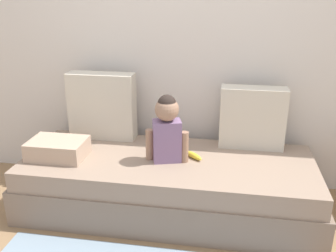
{
  "coord_description": "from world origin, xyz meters",
  "views": [
    {
      "loc": [
        0.4,
        -2.41,
        1.59
      ],
      "look_at": [
        -0.0,
        0.0,
        0.66
      ],
      "focal_mm": 40.09,
      "sensor_mm": 36.0,
      "label": 1
    }
  ],
  "objects": [
    {
      "name": "throw_pillow_right",
      "position": [
        0.59,
        0.32,
        0.65
      ],
      "size": [
        0.48,
        0.16,
        0.47
      ],
      "primitive_type": "cube",
      "color": "beige",
      "rests_on": "couch"
    },
    {
      "name": "couch",
      "position": [
        0.0,
        0.0,
        0.2
      ],
      "size": [
        2.14,
        0.84,
        0.41
      ],
      "color": "#826C5B",
      "rests_on": "ground"
    },
    {
      "name": "toddler",
      "position": [
        -0.01,
        -0.03,
        0.67
      ],
      "size": [
        0.3,
        0.17,
        0.48
      ],
      "color": "gray",
      "rests_on": "couch"
    },
    {
      "name": "throw_pillow_left",
      "position": [
        -0.59,
        0.32,
        0.68
      ],
      "size": [
        0.53,
        0.16,
        0.53
      ],
      "primitive_type": "cube",
      "color": "beige",
      "rests_on": "couch"
    },
    {
      "name": "back_wall",
      "position": [
        0.0,
        0.55,
        1.19
      ],
      "size": [
        5.34,
        0.1,
        2.38
      ],
      "primitive_type": "cube",
      "color": "silver",
      "rests_on": "ground"
    },
    {
      "name": "ground_plane",
      "position": [
        0.0,
        0.0,
        0.0
      ],
      "size": [
        12.0,
        12.0,
        0.0
      ],
      "primitive_type": "plane",
      "color": "#93704C"
    },
    {
      "name": "banana",
      "position": [
        0.18,
        0.04,
        0.43
      ],
      "size": [
        0.15,
        0.15,
        0.04
      ],
      "primitive_type": "ellipsoid",
      "rotation": [
        0.0,
        0.0,
        -0.77
      ],
      "color": "yellow",
      "rests_on": "couch"
    },
    {
      "name": "folded_blanket",
      "position": [
        -0.79,
        -0.1,
        0.48
      ],
      "size": [
        0.4,
        0.28,
        0.13
      ],
      "primitive_type": "cube",
      "color": "tan",
      "rests_on": "couch"
    }
  ]
}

